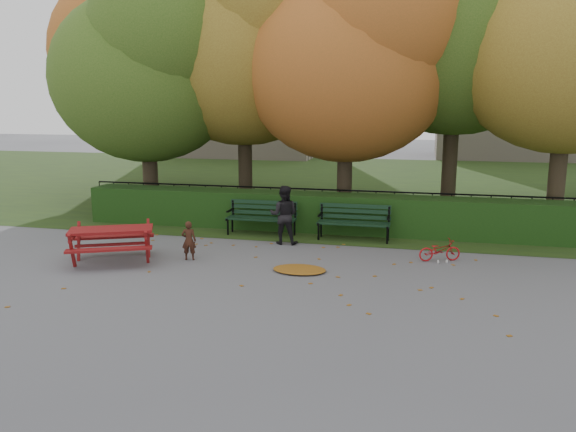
% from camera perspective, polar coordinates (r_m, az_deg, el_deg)
% --- Properties ---
extents(ground, '(90.00, 90.00, 0.00)m').
position_cam_1_polar(ground, '(10.95, -1.45, -6.55)').
color(ground, slate).
rests_on(ground, ground).
extents(grass_strip, '(90.00, 90.00, 0.00)m').
position_cam_1_polar(grass_strip, '(24.45, 7.03, 3.36)').
color(grass_strip, '#203315').
rests_on(grass_strip, ground).
extents(building_left, '(10.00, 7.00, 15.00)m').
position_cam_1_polar(building_left, '(38.14, -4.68, 17.53)').
color(building_left, tan).
rests_on(building_left, ground).
extents(building_right, '(9.00, 6.00, 12.00)m').
position_cam_1_polar(building_right, '(38.52, 22.10, 14.46)').
color(building_right, tan).
rests_on(building_right, ground).
extents(hedge, '(13.00, 0.90, 1.00)m').
position_cam_1_polar(hedge, '(15.09, 2.94, 0.38)').
color(hedge, black).
rests_on(hedge, ground).
extents(iron_fence, '(14.00, 0.04, 1.02)m').
position_cam_1_polar(iron_fence, '(15.85, 3.48, 1.05)').
color(iron_fence, black).
rests_on(iron_fence, ground).
extents(tree_a, '(5.88, 5.60, 7.48)m').
position_cam_1_polar(tree_a, '(17.55, -13.70, 14.81)').
color(tree_a, black).
rests_on(tree_a, ground).
extents(tree_b, '(6.72, 6.40, 8.79)m').
position_cam_1_polar(tree_b, '(17.69, -3.67, 17.94)').
color(tree_b, black).
rests_on(tree_b, ground).
extents(tree_c, '(6.30, 6.00, 8.00)m').
position_cam_1_polar(tree_c, '(16.20, 7.12, 16.43)').
color(tree_c, black).
rests_on(tree_c, ground).
extents(tree_d, '(7.14, 6.80, 9.58)m').
position_cam_1_polar(tree_d, '(17.53, 18.27, 19.39)').
color(tree_d, black).
rests_on(tree_d, ground).
extents(tree_f, '(6.93, 6.60, 9.19)m').
position_cam_1_polar(tree_f, '(21.78, -14.06, 17.15)').
color(tree_f, black).
rests_on(tree_f, ground).
extents(bench_left, '(1.80, 0.57, 0.88)m').
position_cam_1_polar(bench_left, '(14.61, -2.65, 0.11)').
color(bench_left, black).
rests_on(bench_left, ground).
extents(bench_right, '(1.80, 0.57, 0.88)m').
position_cam_1_polar(bench_right, '(14.15, 6.73, -0.33)').
color(bench_right, black).
rests_on(bench_right, ground).
extents(picnic_table, '(2.15, 1.99, 0.84)m').
position_cam_1_polar(picnic_table, '(12.64, -17.49, -1.94)').
color(picnic_table, maroon).
rests_on(picnic_table, ground).
extents(leaf_pile, '(1.11, 0.78, 0.08)m').
position_cam_1_polar(leaf_pile, '(11.52, 1.17, -5.44)').
color(leaf_pile, brown).
rests_on(leaf_pile, ground).
extents(leaf_scatter, '(9.00, 5.70, 0.01)m').
position_cam_1_polar(leaf_scatter, '(11.22, -1.05, -6.07)').
color(leaf_scatter, brown).
rests_on(leaf_scatter, ground).
extents(child, '(0.36, 0.28, 0.87)m').
position_cam_1_polar(child, '(12.43, -10.04, -2.47)').
color(child, '#391D12').
rests_on(child, ground).
extents(adult, '(0.74, 0.59, 1.43)m').
position_cam_1_polar(adult, '(13.60, -0.43, 0.12)').
color(adult, black).
rests_on(adult, ground).
extents(bicycle, '(0.97, 0.62, 0.48)m').
position_cam_1_polar(bicycle, '(12.63, 15.14, -3.37)').
color(bicycle, '#AC0F14').
rests_on(bicycle, ground).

